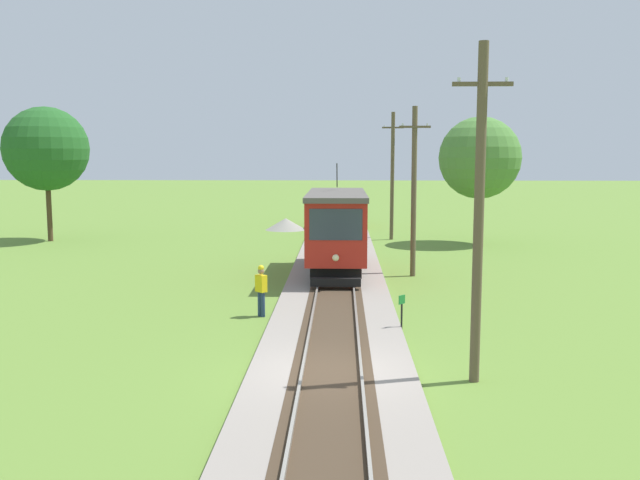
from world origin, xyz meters
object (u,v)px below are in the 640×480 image
at_px(utility_pole_mid, 392,175).
at_px(gravel_pile, 286,224).
at_px(tree_left_near, 46,149).
at_px(red_tram, 337,228).
at_px(track_worker, 261,288).
at_px(trackside_signal_marker, 402,311).
at_px(tree_right_near, 480,158).
at_px(freight_car, 339,206).
at_px(utility_pole_foreground, 479,212).
at_px(utility_pole_near_tram, 414,190).

distance_m(utility_pole_mid, gravel_pile, 9.99).
height_order(utility_pole_mid, tree_left_near, tree_left_near).
relative_size(red_tram, track_worker, 4.79).
height_order(trackside_signal_marker, tree_right_near, tree_right_near).
relative_size(trackside_signal_marker, gravel_pile, 0.40).
xyz_separation_m(freight_car, utility_pole_foreground, (3.48, -36.07, 2.59)).
bearing_deg(freight_car, utility_pole_foreground, -84.48).
height_order(freight_car, utility_pole_mid, utility_pole_mid).
height_order(trackside_signal_marker, gravel_pile, trackside_signal_marker).
bearing_deg(red_tram, trackside_signal_marker, -77.97).
height_order(red_tram, tree_right_near, tree_right_near).
relative_size(red_tram, tree_left_near, 1.00).
relative_size(red_tram, gravel_pile, 2.86).
bearing_deg(tree_right_near, utility_pole_mid, 160.14).
distance_m(freight_car, utility_pole_foreground, 36.33).
height_order(red_tram, utility_pole_mid, utility_pole_mid).
bearing_deg(track_worker, tree_right_near, -165.27).
distance_m(freight_car, track_worker, 29.69).
bearing_deg(track_worker, utility_pole_foreground, 87.37).
relative_size(utility_pole_foreground, trackside_signal_marker, 6.87).
height_order(red_tram, trackside_signal_marker, red_tram).
xyz_separation_m(freight_car, trackside_signal_marker, (2.11, -31.51, -0.89)).
bearing_deg(red_tram, tree_left_near, 147.10).
xyz_separation_m(gravel_pile, tree_right_near, (12.55, -7.46, 4.87)).
xyz_separation_m(utility_pole_foreground, utility_pole_mid, (0.00, 27.77, 0.05)).
bearing_deg(utility_pole_mid, tree_left_near, -176.34).
bearing_deg(gravel_pile, trackside_signal_marker, -78.24).
bearing_deg(utility_pole_mid, utility_pole_near_tram, -90.00).
height_order(freight_car, tree_left_near, tree_left_near).
xyz_separation_m(tree_left_near, tree_right_near, (27.10, -0.47, -0.56)).
relative_size(utility_pole_foreground, tree_left_near, 0.95).
relative_size(utility_pole_near_tram, track_worker, 4.29).
bearing_deg(freight_car, red_tram, -89.99).
bearing_deg(utility_pole_mid, red_tram, -104.63).
bearing_deg(track_worker, freight_car, -140.18).
height_order(freight_car, trackside_signal_marker, freight_car).
height_order(utility_pole_near_tram, tree_left_near, tree_left_near).
relative_size(utility_pole_near_tram, utility_pole_mid, 0.93).
height_order(utility_pole_mid, tree_right_near, utility_pole_mid).
bearing_deg(trackside_signal_marker, track_worker, 157.27).
distance_m(utility_pole_foreground, trackside_signal_marker, 5.90).
relative_size(freight_car, utility_pole_near_tram, 0.68).
height_order(utility_pole_near_tram, tree_right_near, tree_right_near).
bearing_deg(utility_pole_near_tram, utility_pole_foreground, -90.00).
relative_size(utility_pole_near_tram, tree_left_near, 0.90).
relative_size(freight_car, utility_pole_mid, 0.63).
bearing_deg(trackside_signal_marker, tree_right_near, 72.92).
bearing_deg(utility_pole_mid, utility_pole_foreground, -90.00).
distance_m(tree_left_near, tree_right_near, 27.11).
bearing_deg(tree_left_near, gravel_pile, 25.68).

